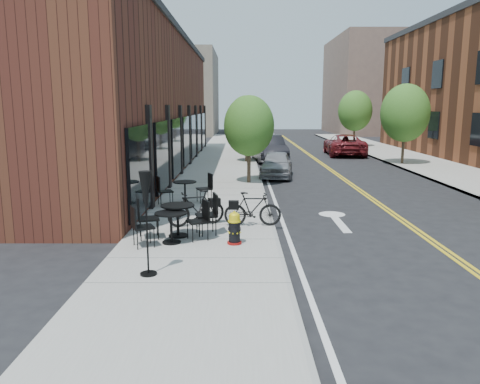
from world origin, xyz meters
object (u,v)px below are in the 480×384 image
object	(u,v)px
bistro_set_c	(185,189)
parked_car_far	(344,145)
fire_hydrant	(234,228)
patio_umbrella	(146,201)
bicycle_right	(253,209)
parked_car_b	(269,149)
parked_car_c	(267,140)
parked_car_a	(276,164)
bistro_set_a	(171,223)
bicycle_left	(196,208)
bistro_set_b	(178,216)

from	to	relation	value
bistro_set_c	parked_car_far	distance (m)	19.72
fire_hydrant	patio_umbrella	size ratio (longest dim) A/B	0.39
bicycle_right	parked_car_b	bearing A→B (deg)	-5.32
bicycle_right	parked_car_c	size ratio (longest dim) A/B	0.36
bistro_set_c	parked_car_a	size ratio (longest dim) A/B	0.51
bistro_set_a	parked_car_c	distance (m)	28.60
parked_car_b	bicycle_right	bearing A→B (deg)	-101.39
fire_hydrant	parked_car_b	xyz separation A→B (m)	(1.93, 18.33, 0.31)
bicycle_left	parked_car_a	xyz separation A→B (m)	(3.03, 9.99, 0.02)
bicycle_left	parked_car_c	bearing A→B (deg)	149.31
fire_hydrant	parked_car_a	bearing A→B (deg)	95.07
bistro_set_a	patio_umbrella	world-z (taller)	patio_umbrella
bicycle_left	parked_car_b	bearing A→B (deg)	146.41
parked_car_a	patio_umbrella	bearing A→B (deg)	-97.56
fire_hydrant	parked_car_b	distance (m)	18.43
bistro_set_c	parked_car_b	bearing A→B (deg)	53.35
patio_umbrella	parked_car_c	bearing A→B (deg)	82.37
patio_umbrella	parked_car_far	size ratio (longest dim) A/B	0.39
parked_car_b	bicycle_left	bearing A→B (deg)	-106.82
fire_hydrant	bistro_set_c	distance (m)	5.14
bistro_set_b	fire_hydrant	bearing A→B (deg)	-38.86
patio_umbrella	parked_car_a	size ratio (longest dim) A/B	0.56
parked_car_b	parked_car_a	bearing A→B (deg)	-96.45
parked_car_c	fire_hydrant	bearing A→B (deg)	-97.82
bicycle_left	parked_car_c	size ratio (longest dim) A/B	0.37
bistro_set_a	parked_car_far	size ratio (longest dim) A/B	0.35
fire_hydrant	bicycle_left	world-z (taller)	bicycle_left
bicycle_left	parked_car_b	world-z (taller)	parked_car_b
fire_hydrant	bistro_set_b	bearing A→B (deg)	169.68
bistro_set_c	parked_car_far	size ratio (longest dim) A/B	0.35
bicycle_left	parked_car_b	distance (m)	16.81
bicycle_left	parked_car_a	distance (m)	10.43
bicycle_left	bistro_set_a	world-z (taller)	bicycle_left
fire_hydrant	bistro_set_b	xyz separation A→B (m)	(-1.47, 0.68, 0.15)
fire_hydrant	parked_car_b	size ratio (longest dim) A/B	0.17
fire_hydrant	parked_car_far	bearing A→B (deg)	85.57
bistro_set_a	fire_hydrant	bearing A→B (deg)	-27.42
fire_hydrant	bistro_set_a	xyz separation A→B (m)	(-1.56, 0.07, 0.11)
fire_hydrant	parked_car_b	bearing A→B (deg)	98.36
bistro_set_a	bistro_set_b	world-z (taller)	bistro_set_b
fire_hydrant	bicycle_right	distance (m)	1.83
patio_umbrella	parked_car_a	bearing A→B (deg)	75.39
bicycle_right	parked_car_c	xyz separation A→B (m)	(1.89, 26.64, 0.05)
bicycle_left	bistro_set_c	xyz separation A→B (m)	(-0.67, 3.03, 0.00)
bicycle_right	parked_car_a	xyz separation A→B (m)	(1.43, 10.02, 0.03)
bistro_set_a	parked_car_far	distance (m)	23.93
parked_car_c	bistro_set_b	bearing A→B (deg)	-100.95
parked_car_a	parked_car_far	bearing A→B (deg)	68.68
patio_umbrella	bistro_set_b	bearing A→B (deg)	85.34
parked_car_b	bistro_set_b	bearing A→B (deg)	-107.35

